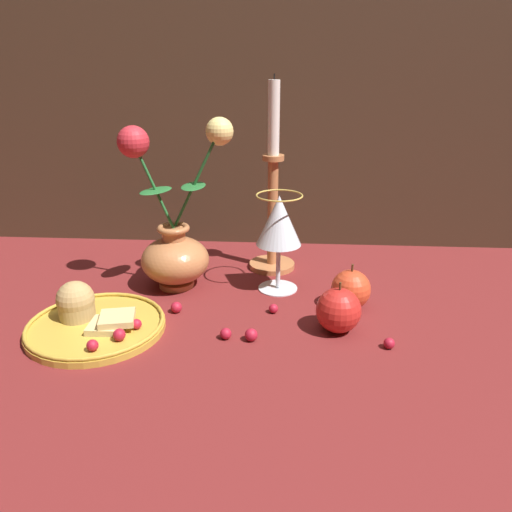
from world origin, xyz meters
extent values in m
plane|color=maroon|center=(0.00, 0.00, 0.00)|extent=(2.40, 2.40, 0.00)
cylinder|color=#B77042|center=(-0.12, 0.07, 0.01)|extent=(0.06, 0.06, 0.01)
ellipsoid|color=#B77042|center=(-0.12, 0.07, 0.05)|extent=(0.12, 0.12, 0.08)
cylinder|color=#B77042|center=(-0.12, 0.07, 0.10)|extent=(0.04, 0.04, 0.03)
torus|color=#B77042|center=(-0.12, 0.07, 0.11)|extent=(0.06, 0.06, 0.01)
cylinder|color=#23662D|center=(-0.15, 0.07, 0.19)|extent=(0.06, 0.01, 0.15)
ellipsoid|color=#23662D|center=(-0.15, 0.07, 0.18)|extent=(0.07, 0.08, 0.00)
sphere|color=red|center=(-0.18, 0.07, 0.26)|extent=(0.05, 0.05, 0.05)
cylinder|color=#23662D|center=(-0.08, 0.08, 0.20)|extent=(0.09, 0.02, 0.17)
ellipsoid|color=#23662D|center=(-0.09, 0.08, 0.19)|extent=(0.04, 0.07, 0.00)
sphere|color=#EFD67A|center=(-0.04, 0.09, 0.28)|extent=(0.05, 0.05, 0.05)
cylinder|color=gold|center=(-0.21, -0.10, 0.01)|extent=(0.21, 0.21, 0.01)
torus|color=gold|center=(-0.21, -0.10, 0.01)|extent=(0.21, 0.21, 0.01)
cylinder|color=tan|center=(-0.25, -0.08, 0.03)|extent=(0.06, 0.06, 0.03)
sphere|color=tan|center=(-0.25, -0.08, 0.04)|extent=(0.06, 0.06, 0.06)
cube|color=#DBBC7A|center=(-0.19, -0.11, 0.01)|extent=(0.05, 0.05, 0.01)
cube|color=#DBBC7A|center=(-0.18, -0.10, 0.03)|extent=(0.06, 0.06, 0.01)
sphere|color=#AD192D|center=(-0.19, -0.17, 0.02)|extent=(0.02, 0.02, 0.02)
sphere|color=#AD192D|center=(-0.16, -0.14, 0.02)|extent=(0.02, 0.02, 0.02)
sphere|color=#AD192D|center=(-0.15, -0.10, 0.02)|extent=(0.02, 0.02, 0.02)
cylinder|color=silver|center=(0.06, 0.07, 0.00)|extent=(0.07, 0.07, 0.00)
cylinder|color=silver|center=(0.06, 0.07, 0.05)|extent=(0.01, 0.01, 0.08)
cone|color=silver|center=(0.06, 0.07, 0.13)|extent=(0.08, 0.08, 0.09)
cone|color=gold|center=(0.06, 0.07, 0.12)|extent=(0.07, 0.07, 0.06)
torus|color=gold|center=(0.06, 0.07, 0.17)|extent=(0.08, 0.08, 0.00)
cylinder|color=#B77042|center=(0.05, 0.17, 0.01)|extent=(0.09, 0.09, 0.01)
cylinder|color=#B77042|center=(0.05, 0.17, 0.11)|extent=(0.02, 0.02, 0.21)
cylinder|color=#B77042|center=(0.05, 0.17, 0.22)|extent=(0.04, 0.04, 0.01)
cylinder|color=white|center=(0.05, 0.17, 0.29)|extent=(0.02, 0.02, 0.13)
cylinder|color=black|center=(0.05, 0.17, 0.36)|extent=(0.00, 0.00, 0.01)
sphere|color=#D14223|center=(0.19, 0.01, 0.03)|extent=(0.07, 0.07, 0.07)
cylinder|color=#4C3319|center=(0.19, 0.01, 0.07)|extent=(0.00, 0.00, 0.01)
sphere|color=red|center=(0.16, -0.07, 0.03)|extent=(0.07, 0.07, 0.07)
cylinder|color=#4C3319|center=(0.16, -0.07, 0.08)|extent=(0.00, 0.00, 0.01)
sphere|color=#AD192D|center=(0.23, -0.12, 0.01)|extent=(0.02, 0.02, 0.02)
sphere|color=#AD192D|center=(0.06, -0.02, 0.01)|extent=(0.02, 0.02, 0.02)
sphere|color=#AD192D|center=(-0.10, -0.03, 0.01)|extent=(0.02, 0.02, 0.02)
sphere|color=#AD192D|center=(-0.01, -0.11, 0.01)|extent=(0.02, 0.02, 0.02)
sphere|color=#AD192D|center=(0.03, -0.11, 0.01)|extent=(0.02, 0.02, 0.02)
camera|label=1|loc=(0.08, -0.75, 0.39)|focal=35.00mm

